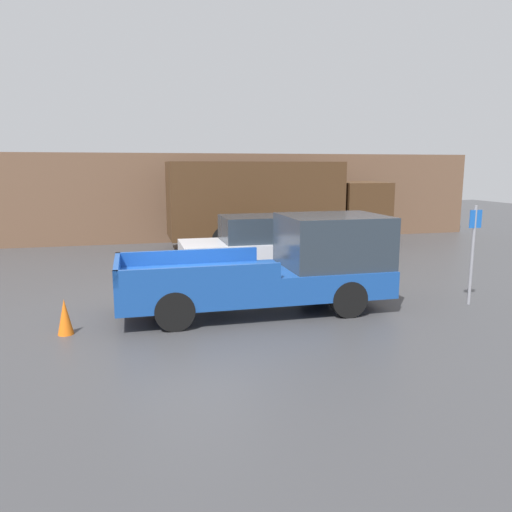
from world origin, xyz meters
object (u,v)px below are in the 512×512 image
object	(u,v)px
pickup_truck	(283,266)
delivery_truck	(273,201)
newspaper_box	(302,227)
parking_sign	(473,249)
car	(263,245)
traffic_cone	(65,317)

from	to	relation	value
pickup_truck	delivery_truck	size ratio (longest dim) A/B	0.69
delivery_truck	newspaper_box	world-z (taller)	delivery_truck
pickup_truck	parking_sign	distance (m)	4.30
car	delivery_truck	xyz separation A→B (m)	(1.54, 4.41, 0.93)
pickup_truck	car	size ratio (longest dim) A/B	1.23
newspaper_box	traffic_cone	distance (m)	13.70
car	newspaper_box	distance (m)	7.31
traffic_cone	parking_sign	bearing A→B (deg)	-0.24
delivery_truck	parking_sign	xyz separation A→B (m)	(2.16, -8.81, -0.51)
pickup_truck	newspaper_box	world-z (taller)	pickup_truck
newspaper_box	traffic_cone	xyz separation A→B (m)	(-8.43, -10.80, -0.15)
parking_sign	newspaper_box	distance (m)	10.87
pickup_truck	traffic_cone	distance (m)	4.55
delivery_truck	traffic_cone	bearing A→B (deg)	-126.68
pickup_truck	traffic_cone	world-z (taller)	pickup_truck
parking_sign	traffic_cone	world-z (taller)	parking_sign
car	newspaper_box	bearing A→B (deg)	61.92
pickup_truck	parking_sign	world-z (taller)	parking_sign
parking_sign	newspaper_box	size ratio (longest dim) A/B	2.29
pickup_truck	newspaper_box	bearing A→B (deg)	68.63
pickup_truck	traffic_cone	xyz separation A→B (m)	(-4.46, -0.66, -0.62)
traffic_cone	car	bearing A→B (deg)	41.14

